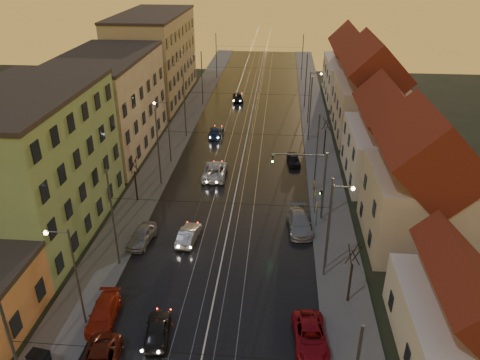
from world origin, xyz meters
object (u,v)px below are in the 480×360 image
(driving_car_1, at_px, (189,235))
(street_lamp_2, at_px, (166,126))
(parked_right_0, at_px, (310,336))
(street_lamp_3, at_px, (312,93))
(traffic_light_mast, at_px, (314,178))
(parked_left_2, at_px, (103,314))
(parked_left_3, at_px, (142,236))
(driving_car_2, at_px, (215,171))
(street_lamp_1, at_px, (334,219))
(parked_right_2, at_px, (294,160))
(driving_car_4, at_px, (238,96))
(parked_right_1, at_px, (299,222))
(street_lamp_0, at_px, (71,269))
(driving_car_3, at_px, (216,132))
(driving_car_0, at_px, (157,329))

(driving_car_1, bearing_deg, street_lamp_2, -66.24)
(street_lamp_2, relative_size, parked_right_0, 1.67)
(street_lamp_3, bearing_deg, traffic_light_mast, -92.27)
(parked_left_2, xyz_separation_m, parked_left_3, (0.00, 10.04, 0.07))
(driving_car_1, height_order, driving_car_2, driving_car_2)
(street_lamp_3, xyz_separation_m, traffic_light_mast, (-1.11, -28.00, -0.29))
(street_lamp_1, height_order, parked_right_2, street_lamp_1)
(driving_car_4, relative_size, parked_right_0, 0.95)
(street_lamp_1, xyz_separation_m, driving_car_4, (-11.95, 46.87, -4.11))
(parked_left_2, relative_size, parked_right_2, 1.23)
(parked_left_2, distance_m, parked_left_3, 10.04)
(parked_right_1, height_order, parked_right_2, parked_right_1)
(street_lamp_0, bearing_deg, parked_right_0, -1.54)
(street_lamp_2, relative_size, parked_left_2, 1.79)
(street_lamp_3, bearing_deg, street_lamp_0, -112.48)
(driving_car_3, xyz_separation_m, parked_right_0, (11.53, -38.00, -0.01))
(traffic_light_mast, bearing_deg, driving_car_3, 119.85)
(street_lamp_0, bearing_deg, parked_right_1, 41.42)
(street_lamp_2, bearing_deg, driving_car_2, -28.15)
(driving_car_0, bearing_deg, street_lamp_3, -113.18)
(parked_right_0, bearing_deg, driving_car_0, 177.46)
(parked_right_2, bearing_deg, parked_right_1, -95.34)
(driving_car_2, bearing_deg, parked_left_3, 69.98)
(driving_car_0, bearing_deg, parked_right_1, -132.05)
(traffic_light_mast, xyz_separation_m, parked_right_0, (-0.85, -16.44, -3.93))
(street_lamp_0, xyz_separation_m, parked_left_3, (1.50, 10.49, -4.16))
(driving_car_1, relative_size, parked_right_1, 0.79)
(driving_car_3, height_order, parked_right_1, parked_right_1)
(parked_right_2, bearing_deg, street_lamp_3, 73.42)
(traffic_light_mast, xyz_separation_m, driving_car_3, (-12.38, 21.57, -3.93))
(street_lamp_1, height_order, driving_car_4, street_lamp_1)
(traffic_light_mast, distance_m, parked_left_3, 16.99)
(street_lamp_1, height_order, parked_right_0, street_lamp_1)
(driving_car_0, relative_size, driving_car_3, 0.86)
(driving_car_3, relative_size, parked_right_2, 1.28)
(street_lamp_3, xyz_separation_m, driving_car_0, (-12.44, -44.77, -4.20))
(street_lamp_3, distance_m, driving_car_4, 16.67)
(street_lamp_3, bearing_deg, parked_right_2, -99.97)
(driving_car_0, distance_m, driving_car_4, 55.65)
(street_lamp_1, xyz_separation_m, street_lamp_3, (0.00, 36.00, 0.00))
(driving_car_1, height_order, driving_car_4, driving_car_4)
(street_lamp_3, relative_size, parked_right_0, 1.67)
(driving_car_4, bearing_deg, parked_right_1, 96.46)
(driving_car_2, relative_size, parked_right_2, 1.56)
(traffic_light_mast, relative_size, parked_right_0, 1.50)
(street_lamp_0, xyz_separation_m, driving_car_1, (5.72, 11.12, -4.21))
(street_lamp_3, distance_m, parked_right_1, 30.35)
(parked_right_0, height_order, parked_right_2, parked_right_0)
(driving_car_0, distance_m, parked_left_2, 4.44)
(street_lamp_1, relative_size, driving_car_1, 1.94)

